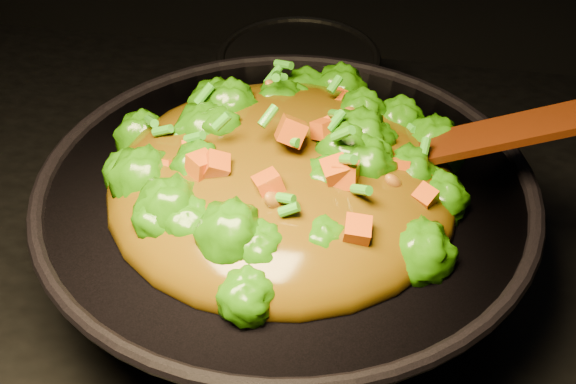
# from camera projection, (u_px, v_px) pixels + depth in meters

# --- Properties ---
(wok) EXTENTS (0.52, 0.52, 0.13)m
(wok) POSITION_uv_depth(u_px,v_px,m) (286.00, 237.00, 0.79)
(wok) COLOR black
(wok) RESTS_ON stovetop
(stir_fry) EXTENTS (0.40, 0.40, 0.11)m
(stir_fry) POSITION_uv_depth(u_px,v_px,m) (282.00, 143.00, 0.70)
(stir_fry) COLOR #236307
(stir_fry) RESTS_ON wok
(spatula) EXTENTS (0.27, 0.05, 0.11)m
(spatula) POSITION_uv_depth(u_px,v_px,m) (459.00, 142.00, 0.72)
(spatula) COLOR #351007
(spatula) RESTS_ON wok
(back_pot) EXTENTS (0.25, 0.25, 0.11)m
(back_pot) POSITION_uv_depth(u_px,v_px,m) (298.00, 91.00, 1.01)
(back_pot) COLOR black
(back_pot) RESTS_ON stovetop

